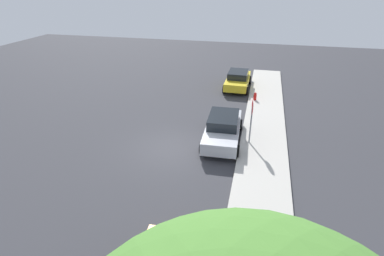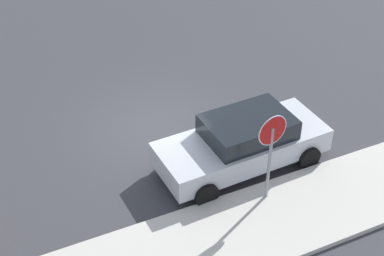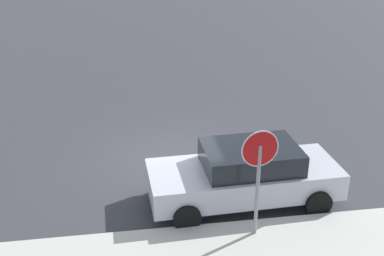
# 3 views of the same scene
# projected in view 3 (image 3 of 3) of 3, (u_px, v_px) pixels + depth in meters

# --- Properties ---
(ground_plane) EXTENTS (60.00, 60.00, 0.00)m
(ground_plane) POSITION_uv_depth(u_px,v_px,m) (173.00, 159.00, 13.93)
(ground_plane) COLOR #38383D
(stop_sign) EXTENTS (0.80, 0.11, 2.58)m
(stop_sign) POSITION_uv_depth(u_px,v_px,m) (259.00, 166.00, 9.81)
(stop_sign) COLOR gray
(stop_sign) RESTS_ON ground_plane
(parked_car_silver) EXTENTS (4.64, 2.15, 1.48)m
(parked_car_silver) POSITION_uv_depth(u_px,v_px,m) (245.00, 174.00, 11.58)
(parked_car_silver) COLOR silver
(parked_car_silver) RESTS_ON ground_plane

